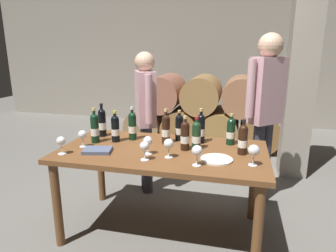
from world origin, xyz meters
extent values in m
plane|color=#66635E|center=(0.00, 0.00, 0.00)|extent=(14.00, 14.00, 0.00)
cube|color=gray|center=(0.00, 4.20, 1.40)|extent=(10.00, 0.24, 2.80)
cylinder|color=olive|center=(-0.95, 2.60, 0.30)|extent=(0.60, 0.90, 0.60)
cylinder|color=brown|center=(-0.32, 2.60, 0.30)|extent=(0.60, 0.90, 0.60)
cylinder|color=olive|center=(0.31, 2.60, 0.30)|extent=(0.60, 0.90, 0.60)
cylinder|color=brown|center=(0.95, 2.60, 0.30)|extent=(0.60, 0.90, 0.60)
cylinder|color=#955C46|center=(-0.63, 2.60, 0.85)|extent=(0.60, 0.90, 0.60)
cylinder|color=olive|center=(0.00, 2.60, 0.85)|extent=(0.60, 0.90, 0.60)
cylinder|color=#956544|center=(0.63, 2.60, 0.85)|extent=(0.60, 0.90, 0.60)
cube|color=gray|center=(1.30, 1.60, 1.30)|extent=(0.32, 0.32, 2.60)
cube|color=brown|center=(0.00, 0.00, 0.74)|extent=(1.70, 0.90, 0.04)
cylinder|color=brown|center=(-0.77, -0.39, 0.36)|extent=(0.07, 0.07, 0.72)
cylinder|color=brown|center=(0.77, -0.39, 0.36)|extent=(0.07, 0.07, 0.72)
cylinder|color=brown|center=(-0.77, 0.39, 0.36)|extent=(0.07, 0.07, 0.72)
cylinder|color=brown|center=(0.77, 0.39, 0.36)|extent=(0.07, 0.07, 0.72)
cylinder|color=#19381E|center=(0.27, 0.07, 0.86)|extent=(0.07, 0.07, 0.19)
sphere|color=#19381E|center=(0.27, 0.07, 0.96)|extent=(0.07, 0.07, 0.07)
cylinder|color=#19381E|center=(0.27, 0.07, 0.98)|extent=(0.03, 0.03, 0.06)
cylinder|color=#B21E23|center=(0.27, 0.07, 1.03)|extent=(0.03, 0.03, 0.02)
cylinder|color=silver|center=(0.27, 0.07, 0.85)|extent=(0.07, 0.07, 0.06)
cylinder|color=black|center=(-0.34, 0.21, 0.87)|extent=(0.07, 0.07, 0.21)
sphere|color=black|center=(-0.34, 0.21, 0.98)|extent=(0.07, 0.07, 0.07)
cylinder|color=black|center=(-0.34, 0.21, 1.01)|extent=(0.03, 0.03, 0.07)
cylinder|color=silver|center=(-0.34, 0.21, 1.05)|extent=(0.03, 0.03, 0.02)
cylinder|color=silver|center=(-0.34, 0.21, 0.86)|extent=(0.07, 0.07, 0.06)
cylinder|color=black|center=(-0.63, 0.05, 0.87)|extent=(0.07, 0.07, 0.22)
sphere|color=black|center=(-0.63, 0.05, 0.99)|extent=(0.07, 0.07, 0.07)
cylinder|color=black|center=(-0.63, 0.05, 1.01)|extent=(0.03, 0.03, 0.07)
cylinder|color=tan|center=(-0.63, 0.05, 1.06)|extent=(0.03, 0.03, 0.03)
cylinder|color=silver|center=(-0.63, 0.05, 0.86)|extent=(0.07, 0.07, 0.07)
cylinder|color=black|center=(0.64, 0.04, 0.86)|extent=(0.07, 0.07, 0.20)
sphere|color=black|center=(0.64, 0.04, 0.96)|extent=(0.07, 0.07, 0.07)
cylinder|color=black|center=(0.64, 0.04, 0.99)|extent=(0.03, 0.03, 0.06)
cylinder|color=black|center=(0.64, 0.04, 1.03)|extent=(0.03, 0.03, 0.02)
cylinder|color=silver|center=(0.64, 0.04, 0.85)|extent=(0.07, 0.07, 0.06)
cylinder|color=black|center=(-0.01, 0.17, 0.87)|extent=(0.07, 0.07, 0.22)
sphere|color=black|center=(-0.01, 0.17, 0.98)|extent=(0.07, 0.07, 0.07)
cylinder|color=black|center=(-0.01, 0.17, 1.01)|extent=(0.03, 0.03, 0.07)
cylinder|color=tan|center=(-0.01, 0.17, 1.06)|extent=(0.03, 0.03, 0.02)
cylinder|color=silver|center=(-0.01, 0.17, 0.86)|extent=(0.07, 0.07, 0.06)
cylinder|color=black|center=(0.08, 0.29, 0.86)|extent=(0.07, 0.07, 0.19)
sphere|color=black|center=(0.08, 0.29, 0.96)|extent=(0.07, 0.07, 0.07)
cylinder|color=black|center=(0.08, 0.29, 0.99)|extent=(0.03, 0.03, 0.06)
cylinder|color=tan|center=(0.08, 0.29, 1.03)|extent=(0.03, 0.03, 0.02)
cylinder|color=silver|center=(0.08, 0.29, 0.85)|extent=(0.07, 0.07, 0.06)
cylinder|color=black|center=(0.28, 0.26, 0.87)|extent=(0.07, 0.07, 0.22)
sphere|color=black|center=(0.28, 0.26, 0.98)|extent=(0.07, 0.07, 0.07)
cylinder|color=black|center=(0.28, 0.26, 1.01)|extent=(0.03, 0.03, 0.07)
cylinder|color=tan|center=(0.28, 0.26, 1.06)|extent=(0.03, 0.03, 0.02)
cylinder|color=silver|center=(0.28, 0.26, 0.86)|extent=(0.07, 0.07, 0.06)
cylinder|color=black|center=(-0.46, 0.11, 0.86)|extent=(0.07, 0.07, 0.20)
sphere|color=black|center=(-0.46, 0.11, 0.96)|extent=(0.07, 0.07, 0.07)
cylinder|color=black|center=(-0.46, 0.11, 0.99)|extent=(0.03, 0.03, 0.06)
cylinder|color=gold|center=(-0.46, 0.11, 1.03)|extent=(0.03, 0.03, 0.02)
cylinder|color=silver|center=(-0.46, 0.11, 0.85)|extent=(0.07, 0.07, 0.06)
cylinder|color=black|center=(-0.65, 0.24, 0.87)|extent=(0.07, 0.07, 0.22)
sphere|color=black|center=(-0.65, 0.24, 0.99)|extent=(0.07, 0.07, 0.07)
cylinder|color=black|center=(-0.65, 0.24, 1.02)|extent=(0.03, 0.03, 0.07)
cylinder|color=black|center=(-0.65, 0.24, 1.06)|extent=(0.03, 0.03, 0.03)
cylinder|color=silver|center=(-0.65, 0.24, 0.86)|extent=(0.07, 0.07, 0.07)
cylinder|color=black|center=(0.18, 0.04, 0.86)|extent=(0.07, 0.07, 0.20)
sphere|color=black|center=(0.18, 0.04, 0.97)|extent=(0.07, 0.07, 0.07)
cylinder|color=black|center=(0.18, 0.04, 0.99)|extent=(0.03, 0.03, 0.06)
cylinder|color=tan|center=(0.18, 0.04, 1.04)|extent=(0.03, 0.03, 0.02)
cylinder|color=silver|center=(0.18, 0.04, 0.85)|extent=(0.07, 0.07, 0.06)
cylinder|color=black|center=(0.54, 0.27, 0.86)|extent=(0.07, 0.07, 0.19)
sphere|color=black|center=(0.54, 0.27, 0.96)|extent=(0.07, 0.07, 0.07)
cylinder|color=black|center=(0.54, 0.27, 0.98)|extent=(0.03, 0.03, 0.06)
cylinder|color=tan|center=(0.54, 0.27, 1.02)|extent=(0.03, 0.03, 0.02)
cylinder|color=silver|center=(0.54, 0.27, 0.85)|extent=(0.07, 0.07, 0.06)
cylinder|color=white|center=(0.72, -0.18, 0.76)|extent=(0.06, 0.06, 0.00)
cylinder|color=white|center=(0.72, -0.18, 0.80)|extent=(0.01, 0.01, 0.07)
sphere|color=white|center=(0.72, -0.18, 0.87)|extent=(0.08, 0.08, 0.08)
cylinder|color=white|center=(-0.67, -0.09, 0.76)|extent=(0.06, 0.06, 0.00)
cylinder|color=white|center=(-0.67, -0.09, 0.80)|extent=(0.01, 0.01, 0.07)
sphere|color=white|center=(-0.67, -0.09, 0.87)|extent=(0.07, 0.07, 0.07)
cylinder|color=white|center=(0.33, -0.28, 0.76)|extent=(0.06, 0.06, 0.00)
cylinder|color=white|center=(0.33, -0.28, 0.80)|extent=(0.01, 0.01, 0.07)
sphere|color=white|center=(0.33, -0.28, 0.87)|extent=(0.08, 0.08, 0.08)
cylinder|color=white|center=(-0.08, -0.14, 0.76)|extent=(0.06, 0.06, 0.00)
cylinder|color=white|center=(-0.08, -0.14, 0.80)|extent=(0.01, 0.01, 0.07)
sphere|color=white|center=(-0.08, -0.14, 0.87)|extent=(0.07, 0.07, 0.07)
cylinder|color=white|center=(0.10, -0.17, 0.76)|extent=(0.06, 0.06, 0.00)
cylinder|color=white|center=(0.10, -0.17, 0.80)|extent=(0.01, 0.01, 0.07)
sphere|color=white|center=(0.10, -0.17, 0.87)|extent=(0.08, 0.08, 0.08)
cylinder|color=white|center=(-0.74, -0.29, 0.76)|extent=(0.06, 0.06, 0.00)
cylinder|color=white|center=(-0.74, -0.29, 0.80)|extent=(0.01, 0.01, 0.07)
sphere|color=white|center=(-0.74, -0.29, 0.87)|extent=(0.07, 0.07, 0.07)
cylinder|color=white|center=(-0.07, -0.27, 0.76)|extent=(0.06, 0.06, 0.00)
cylinder|color=white|center=(-0.07, -0.27, 0.80)|extent=(0.01, 0.01, 0.07)
sphere|color=white|center=(-0.07, -0.27, 0.87)|extent=(0.07, 0.07, 0.07)
cube|color=#4C5670|center=(-0.49, -0.18, 0.77)|extent=(0.25, 0.20, 0.03)
cylinder|color=white|center=(0.46, -0.14, 0.77)|extent=(0.24, 0.24, 0.01)
cylinder|color=#383842|center=(0.89, 0.79, 0.43)|extent=(0.11, 0.11, 0.85)
cylinder|color=#383842|center=(0.81, 0.71, 0.43)|extent=(0.11, 0.11, 0.85)
cube|color=#CC9EA8|center=(0.85, 0.75, 1.17)|extent=(0.36, 0.35, 0.64)
cylinder|color=#CC9EA8|center=(1.01, 0.89, 1.21)|extent=(0.08, 0.08, 0.54)
cylinder|color=#CC9EA8|center=(0.69, 0.61, 1.21)|extent=(0.08, 0.08, 0.54)
sphere|color=tan|center=(0.85, 0.75, 1.60)|extent=(0.23, 0.23, 0.23)
cylinder|color=#383842|center=(-0.40, 0.77, 0.38)|extent=(0.11, 0.11, 0.77)
cylinder|color=#383842|center=(-0.35, 0.67, 0.38)|extent=(0.11, 0.11, 0.77)
cube|color=#CC9EA8|center=(-0.37, 0.72, 1.06)|extent=(0.31, 0.37, 0.58)
cylinder|color=#CC9EA8|center=(-0.47, 0.91, 1.08)|extent=(0.08, 0.08, 0.49)
cylinder|color=#CC9EA8|center=(-0.28, 0.53, 1.08)|extent=(0.08, 0.08, 0.49)
sphere|color=tan|center=(-0.37, 0.72, 1.44)|extent=(0.21, 0.21, 0.21)
camera|label=1|loc=(0.59, -2.25, 1.57)|focal=31.66mm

